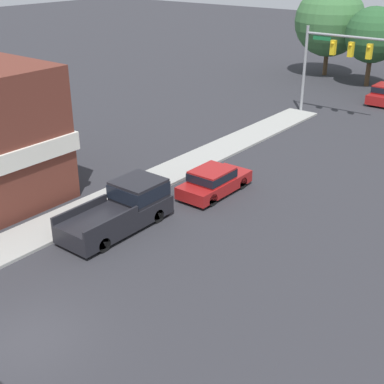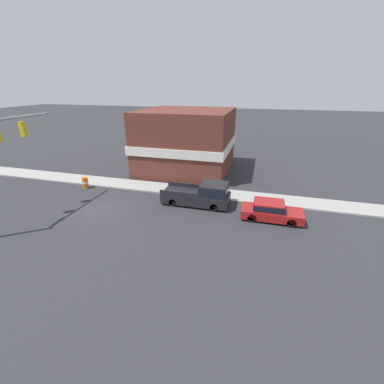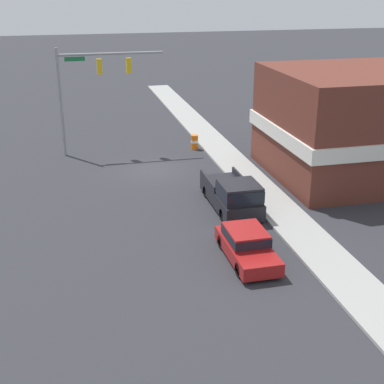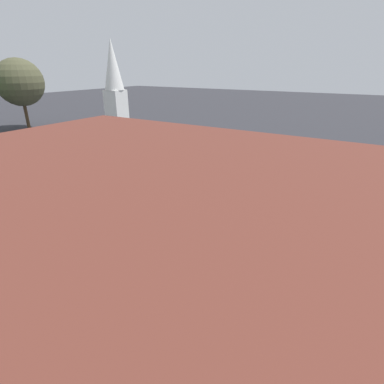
{
  "view_description": "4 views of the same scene",
  "coord_description": "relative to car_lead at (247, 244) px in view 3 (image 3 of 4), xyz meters",
  "views": [
    {
      "loc": [
        12.89,
        -7.66,
        11.73
      ],
      "look_at": [
        -0.36,
        9.07,
        2.03
      ],
      "focal_mm": 50.0,
      "sensor_mm": 36.0,
      "label": 1
    },
    {
      "loc": [
        15.73,
        12.03,
        9.29
      ],
      "look_at": [
        1.03,
        7.98,
        2.9
      ],
      "focal_mm": 24.0,
      "sensor_mm": 36.0,
      "label": 2
    },
    {
      "loc": [
        5.4,
        33.73,
        11.97
      ],
      "look_at": [
        -0.33,
        9.94,
        2.24
      ],
      "focal_mm": 50.0,
      "sensor_mm": 36.0,
      "label": 3
    },
    {
      "loc": [
        -14.09,
        1.3,
        8.19
      ],
      "look_at": [
        -1.08,
        9.15,
        1.82
      ],
      "focal_mm": 28.0,
      "sensor_mm": 36.0,
      "label": 4
    }
  ],
  "objects": [
    {
      "name": "ground_plane",
      "position": [
        2.13,
        -13.13,
        -0.74
      ],
      "size": [
        200.0,
        200.0,
        0.0
      ],
      "primitive_type": "plane",
      "color": "#2D2D33"
    },
    {
      "name": "sidewalk_curb",
      "position": [
        -3.57,
        -13.13,
        -0.67
      ],
      "size": [
        2.4,
        60.0,
        0.14
      ],
      "color": "#9E9E99",
      "rests_on": "ground"
    },
    {
      "name": "near_signal_assembly",
      "position": [
        5.58,
        -17.95,
        4.82
      ],
      "size": [
        7.51,
        0.49,
        7.68
      ],
      "color": "gray",
      "rests_on": "ground"
    },
    {
      "name": "car_lead",
      "position": [
        0.0,
        0.0,
        0.0
      ],
      "size": [
        1.85,
        4.4,
        1.41
      ],
      "color": "black",
      "rests_on": "ground"
    },
    {
      "name": "pickup_truck_parked",
      "position": [
        -1.1,
        -5.41,
        0.22
      ],
      "size": [
        2.13,
        5.56,
        1.95
      ],
      "color": "black",
      "rests_on": "ground"
    },
    {
      "name": "construction_barrel",
      "position": [
        -1.77,
        -17.22,
        -0.18
      ],
      "size": [
        0.56,
        0.56,
        1.09
      ],
      "color": "orange",
      "rests_on": "ground"
    },
    {
      "name": "corner_brick_building",
      "position": [
        -10.14,
        -9.47,
        2.62
      ],
      "size": [
        10.04,
        10.09,
        6.8
      ],
      "color": "brown",
      "rests_on": "ground"
    }
  ]
}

